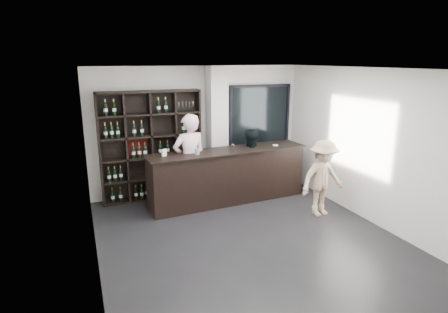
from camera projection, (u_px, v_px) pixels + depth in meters
name	position (u px, v px, depth m)	size (l,w,h in m)	color
floor	(248.00, 238.00, 6.57)	(5.00, 5.50, 0.01)	black
wine_shelf	(151.00, 146.00, 8.17)	(2.20, 0.35, 2.40)	black
structural_column	(217.00, 131.00, 8.55)	(0.40, 0.40, 2.90)	silver
glass_panel	(260.00, 128.00, 9.18)	(1.60, 0.08, 2.10)	black
tasting_counter	(228.00, 176.00, 8.12)	(3.53, 0.73, 1.16)	black
taster_pink	(190.00, 161.00, 7.81)	(0.72, 0.47, 1.97)	#F2BBCB
taster_black	(250.00, 164.00, 8.36)	(0.75, 0.59, 1.55)	black
customer	(323.00, 178.00, 7.37)	(0.99, 0.57, 1.53)	tan
wine_glass	(233.00, 147.00, 7.86)	(0.08, 0.08, 0.18)	white
spit_cup	(197.00, 151.00, 7.57)	(0.10, 0.10, 0.13)	silver
napkin_stack	(275.00, 145.00, 8.37)	(0.11, 0.11, 0.02)	white
card_stand	(164.00, 153.00, 7.45)	(0.09, 0.05, 0.14)	white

